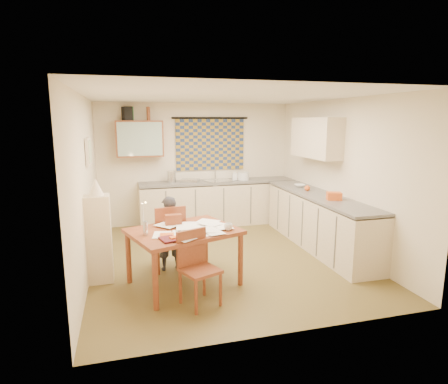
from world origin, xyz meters
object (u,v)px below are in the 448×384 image
object	(u,v)px
counter_right	(318,221)
dining_table	(184,257)
chair_far	(169,249)
stove	(348,238)
shelf_stand	(99,239)
counter_back	(220,203)
person	(169,233)

from	to	relation	value
counter_right	dining_table	size ratio (longest dim) A/B	1.87
chair_far	dining_table	bearing A→B (deg)	96.58
counter_right	stove	bearing A→B (deg)	-90.00
counter_right	shelf_stand	world-z (taller)	shelf_stand
shelf_stand	stove	bearing A→B (deg)	-6.13
shelf_stand	counter_back	bearing A→B (deg)	45.93
counter_back	shelf_stand	bearing A→B (deg)	-134.07
stove	counter_right	bearing A→B (deg)	90.00
counter_right	counter_back	bearing A→B (deg)	124.29
counter_back	chair_far	world-z (taller)	chair_far
person	shelf_stand	distance (m)	0.96
counter_right	dining_table	xyz separation A→B (m)	(-2.46, -0.89, -0.07)
counter_right	shelf_stand	xyz separation A→B (m)	(-3.54, -0.50, 0.14)
dining_table	shelf_stand	bearing A→B (deg)	141.38
counter_back	person	bearing A→B (deg)	-121.11
counter_right	chair_far	xyz separation A→B (m)	(-2.60, -0.31, -0.15)
stove	shelf_stand	bearing A→B (deg)	173.87
chair_far	shelf_stand	world-z (taller)	shelf_stand
chair_far	shelf_stand	xyz separation A→B (m)	(-0.94, -0.19, 0.29)
stove	chair_far	distance (m)	2.66
dining_table	counter_back	bearing A→B (deg)	47.72
counter_right	dining_table	world-z (taller)	counter_right
counter_right	stove	distance (m)	0.88
stove	shelf_stand	world-z (taller)	shelf_stand
dining_table	chair_far	distance (m)	0.61
dining_table	chair_far	xyz separation A→B (m)	(-0.14, 0.58, -0.08)
counter_right	person	xyz separation A→B (m)	(-2.59, -0.35, 0.10)
counter_back	person	world-z (taller)	person
counter_back	dining_table	xyz separation A→B (m)	(-1.20, -2.74, -0.07)
counter_back	stove	distance (m)	3.01
counter_right	chair_far	world-z (taller)	chair_far
counter_back	dining_table	distance (m)	3.00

